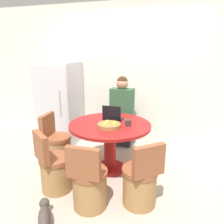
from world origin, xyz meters
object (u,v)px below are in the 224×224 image
object	(u,v)px
chair_near_right_corner	(140,183)
fruit_bowl	(109,125)
dining_table	(110,135)
chair_near_camera	(89,186)
person_seated	(123,110)
cat	(44,216)
chair_near_left_corner	(55,170)
laptop	(113,117)
chair_left_side	(57,147)
refrigerator	(59,103)

from	to	relation	value
chair_near_right_corner	fruit_bowl	world-z (taller)	fruit_bowl
dining_table	chair_near_right_corner	size ratio (longest dim) A/B	1.45
chair_near_camera	person_seated	world-z (taller)	person_seated
dining_table	cat	xyz separation A→B (m)	(-0.32, -1.24, -0.46)
chair_near_left_corner	laptop	bearing A→B (deg)	-83.95
chair_left_side	cat	bearing A→B (deg)	-159.26
chair_left_side	person_seated	xyz separation A→B (m)	(0.84, 0.87, 0.45)
dining_table	person_seated	size ratio (longest dim) A/B	0.88
chair_near_right_corner	cat	size ratio (longest dim) A/B	1.89
refrigerator	dining_table	xyz separation A→B (m)	(1.28, -0.79, -0.22)
refrigerator	person_seated	world-z (taller)	refrigerator
chair_near_right_corner	laptop	xyz separation A→B (m)	(-0.58, 0.81, 0.51)
person_seated	fruit_bowl	world-z (taller)	person_seated
chair_near_left_corner	person_seated	bearing A→B (deg)	-71.18
refrigerator	laptop	bearing A→B (deg)	-26.10
chair_left_side	cat	distance (m)	1.32
chair_near_left_corner	fruit_bowl	distance (m)	0.92
dining_table	cat	distance (m)	1.37
refrigerator	chair_near_left_corner	size ratio (longest dim) A/B	1.91
chair_left_side	laptop	bearing A→B (deg)	-79.38
chair_near_left_corner	laptop	xyz separation A→B (m)	(0.51, 0.85, 0.51)
chair_near_camera	cat	distance (m)	0.55
refrigerator	chair_near_right_corner	xyz separation A→B (m)	(1.86, -1.43, -0.50)
chair_left_side	fruit_bowl	world-z (taller)	fruit_bowl
dining_table	laptop	distance (m)	0.29
dining_table	cat	size ratio (longest dim) A/B	2.74
cat	dining_table	bearing A→B (deg)	-47.88
person_seated	laptop	world-z (taller)	person_seated
chair_near_left_corner	dining_table	bearing A→B (deg)	-90.00
person_seated	cat	world-z (taller)	person_seated
refrigerator	chair_near_right_corner	distance (m)	2.40
laptop	person_seated	bearing A→B (deg)	-88.62
person_seated	laptop	bearing A→B (deg)	91.38
chair_near_left_corner	chair_near_right_corner	world-z (taller)	same
dining_table	chair_near_camera	xyz separation A→B (m)	(0.03, -0.86, -0.27)
chair_left_side	fruit_bowl	size ratio (longest dim) A/B	2.55
refrigerator	fruit_bowl	size ratio (longest dim) A/B	4.87
chair_left_side	chair_near_camera	xyz separation A→B (m)	(0.89, -0.81, 0.00)
fruit_bowl	chair_near_left_corner	bearing A→B (deg)	-135.99
chair_near_left_corner	cat	xyz separation A→B (m)	(0.20, -0.55, -0.19)
dining_table	refrigerator	bearing A→B (deg)	148.49
chair_left_side	laptop	distance (m)	1.02
chair_near_right_corner	cat	world-z (taller)	chair_near_right_corner
refrigerator	cat	world-z (taller)	refrigerator
chair_left_side	chair_near_camera	bearing A→B (deg)	-135.97
chair_near_left_corner	chair_left_side	xyz separation A→B (m)	(-0.34, 0.63, 0.00)
dining_table	chair_near_camera	world-z (taller)	chair_near_camera
refrigerator	fruit_bowl	bearing A→B (deg)	-35.35
fruit_bowl	person_seated	bearing A→B (deg)	93.61
fruit_bowl	laptop	bearing A→B (deg)	98.21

